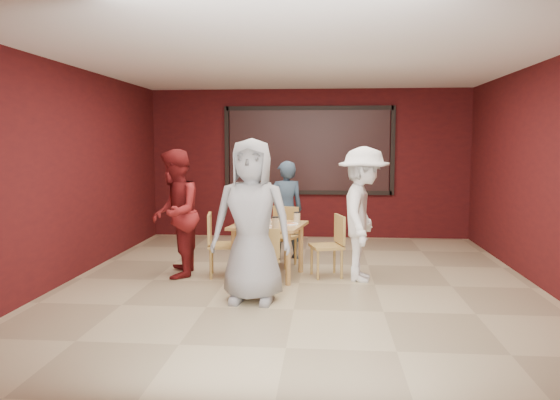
# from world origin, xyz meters

# --- Properties ---
(floor) EXTENTS (7.00, 7.00, 0.00)m
(floor) POSITION_xyz_m (0.00, 0.00, 0.00)
(floor) COLOR tan
(floor) RESTS_ON ground
(window_blinds) EXTENTS (3.00, 0.02, 1.50)m
(window_blinds) POSITION_xyz_m (0.00, 3.45, 1.65)
(window_blinds) COLOR black
(dining_table) EXTENTS (1.05, 1.05, 0.87)m
(dining_table) POSITION_xyz_m (-0.43, 0.30, 0.63)
(dining_table) COLOR tan
(dining_table) RESTS_ON floor
(chair_front) EXTENTS (0.49, 0.49, 0.78)m
(chair_front) POSITION_xyz_m (-0.42, -0.45, 0.44)
(chair_front) COLOR tan
(chair_front) RESTS_ON floor
(chair_back) EXTENTS (0.54, 0.54, 0.86)m
(chair_back) POSITION_xyz_m (-0.30, 1.04, 0.48)
(chair_back) COLOR tan
(chair_back) RESTS_ON floor
(chair_left) EXTENTS (0.47, 0.47, 0.86)m
(chair_left) POSITION_xyz_m (-1.10, 0.27, 0.48)
(chair_left) COLOR tan
(chair_left) RESTS_ON floor
(chair_right) EXTENTS (0.50, 0.50, 0.83)m
(chair_right) POSITION_xyz_m (0.42, 0.40, 0.47)
(chair_right) COLOR tan
(chair_right) RESTS_ON floor
(diner_front) EXTENTS (0.94, 0.65, 1.85)m
(diner_front) POSITION_xyz_m (-0.49, -0.85, 0.92)
(diner_front) COLOR gray
(diner_front) RESTS_ON floor
(diner_back) EXTENTS (0.64, 0.52, 1.52)m
(diner_back) POSITION_xyz_m (-0.29, 1.48, 0.76)
(diner_back) COLOR #2F4255
(diner_back) RESTS_ON floor
(diner_left) EXTENTS (0.77, 0.92, 1.71)m
(diner_left) POSITION_xyz_m (-1.68, 0.23, 0.86)
(diner_left) COLOR maroon
(diner_left) RESTS_ON floor
(diner_right) EXTENTS (0.80, 1.21, 1.75)m
(diner_right) POSITION_xyz_m (0.82, 0.23, 0.87)
(diner_right) COLOR white
(diner_right) RESTS_ON floor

